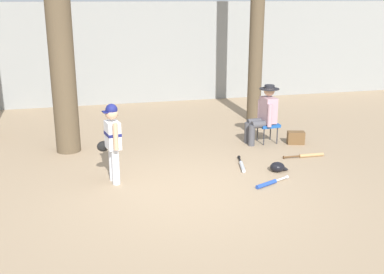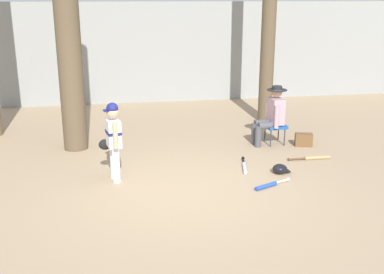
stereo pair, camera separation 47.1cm
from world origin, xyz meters
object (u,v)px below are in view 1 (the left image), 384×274
handbag_beside_stool (296,138)px  folding_stool (268,125)px  bat_blue_youth (269,183)px  seated_spectator (264,113)px  tree_behind_spectator (257,12)px  batting_helmet_black (277,167)px  bat_aluminum_silver (242,166)px  bat_wood_tan (308,155)px  tree_near_player (61,46)px  young_ballplayer (112,138)px

handbag_beside_stool → folding_stool: bearing=155.8°
folding_stool → bat_blue_youth: (-0.86, -2.15, -0.33)m
seated_spectator → handbag_beside_stool: (0.63, -0.23, -0.51)m
tree_behind_spectator → batting_helmet_black: size_ratio=18.60×
bat_aluminum_silver → bat_wood_tan: bearing=9.1°
bat_aluminum_silver → batting_helmet_black: size_ratio=2.44×
tree_near_player → bat_aluminum_silver: bearing=-29.5°
seated_spectator → bat_wood_tan: 1.31m
bat_wood_tan → bat_aluminum_silver: bearing=-170.9°
tree_near_player → batting_helmet_black: tree_near_player is taller
young_ballplayer → batting_helmet_black: bearing=-3.8°
handbag_beside_stool → bat_aluminum_silver: bearing=-145.9°
bat_aluminum_silver → tree_behind_spectator: bearing=65.7°
bat_blue_youth → young_ballplayer: bearing=162.9°
young_ballplayer → handbag_beside_stool: 4.01m
tree_near_player → folding_stool: 4.33m
folding_stool → tree_behind_spectator: bearing=77.8°
handbag_beside_stool → tree_near_player: bearing=171.8°
young_ballplayer → bat_aluminum_silver: size_ratio=1.77×
seated_spectator → batting_helmet_black: (-0.37, -1.59, -0.57)m
tree_behind_spectator → bat_wood_tan: tree_behind_spectator is taller
tree_near_player → young_ballplayer: tree_near_player is taller
handbag_beside_stool → batting_helmet_black: bearing=-126.3°
tree_near_player → handbag_beside_stool: (4.51, -0.65, -1.90)m
bat_wood_tan → handbag_beside_stool: bearing=80.9°
tree_behind_spectator → bat_wood_tan: 3.81m
young_ballplayer → handbag_beside_stool: bearing=17.3°
bat_aluminum_silver → handbag_beside_stool: bearing=34.1°
bat_aluminum_silver → bat_wood_tan: 1.42m
tree_near_player → bat_blue_youth: bearing=-39.4°
handbag_beside_stool → bat_aluminum_silver: 1.85m
tree_near_player → handbag_beside_stool: tree_near_player is taller
handbag_beside_stool → bat_aluminum_silver: (-1.53, -1.03, -0.10)m
tree_near_player → bat_wood_tan: size_ratio=5.98×
young_ballplayer → bat_wood_tan: 3.74m
folding_stool → bat_blue_youth: 2.34m
handbag_beside_stool → bat_blue_youth: (-1.39, -1.91, -0.10)m
folding_stool → seated_spectator: (-0.10, -0.01, 0.28)m
seated_spectator → bat_aluminum_silver: 1.67m
handbag_beside_stool → bat_wood_tan: handbag_beside_stool is taller
tree_behind_spectator → bat_aluminum_silver: tree_behind_spectator is taller
handbag_beside_stool → batting_helmet_black: 1.69m
bat_blue_youth → folding_stool: bearing=68.2°
folding_stool → seated_spectator: bearing=-175.8°
folding_stool → batting_helmet_black: size_ratio=1.41×
folding_stool → batting_helmet_black: bearing=-106.4°
tree_behind_spectator → folding_stool: (-0.39, -1.81, -2.18)m
tree_behind_spectator → seated_spectator: bearing=-105.1°
tree_near_player → folding_stool: bearing=-5.9°
bat_wood_tan → batting_helmet_black: 1.03m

